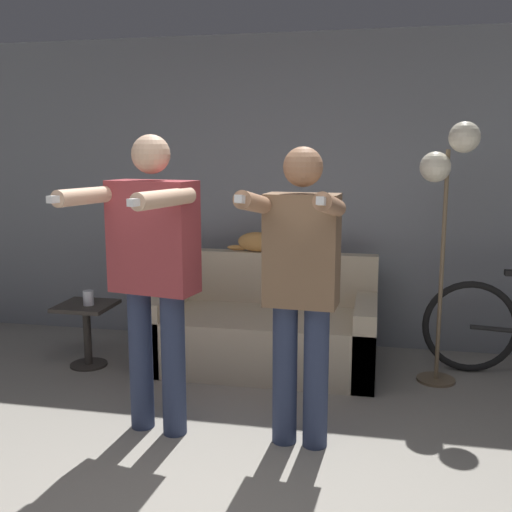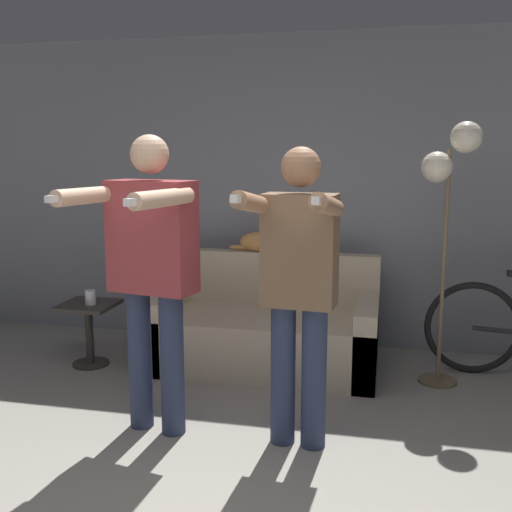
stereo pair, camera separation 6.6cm
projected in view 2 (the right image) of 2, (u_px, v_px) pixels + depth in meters
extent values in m
cube|color=gray|center=(296.00, 193.00, 5.07)|extent=(10.00, 0.05, 2.60)
cube|color=beige|center=(265.00, 340.00, 4.61)|extent=(1.70, 0.88, 0.42)
cube|color=beige|center=(274.00, 277.00, 4.89)|extent=(1.70, 0.14, 0.42)
cube|color=beige|center=(170.00, 325.00, 4.77)|extent=(0.16, 0.88, 0.56)
cube|color=beige|center=(367.00, 338.00, 4.44)|extent=(0.16, 0.88, 0.56)
cylinder|color=#2D3856|center=(140.00, 359.00, 3.58)|extent=(0.14, 0.14, 0.85)
cylinder|color=#2D3856|center=(172.00, 364.00, 3.49)|extent=(0.14, 0.14, 0.85)
cube|color=#9E383D|center=(152.00, 237.00, 3.40)|extent=(0.53, 0.31, 0.64)
sphere|color=#D8AD8C|center=(150.00, 154.00, 3.32)|extent=(0.22, 0.22, 0.22)
cylinder|color=#D8AD8C|center=(88.00, 196.00, 3.23)|extent=(0.19, 0.51, 0.09)
cube|color=white|center=(55.00, 199.00, 3.00)|extent=(0.06, 0.12, 0.04)
cylinder|color=#D8AD8C|center=(163.00, 198.00, 3.04)|extent=(0.19, 0.51, 0.09)
cube|color=white|center=(134.00, 202.00, 2.82)|extent=(0.06, 0.12, 0.04)
cylinder|color=#2D3856|center=(283.00, 374.00, 3.38)|extent=(0.14, 0.14, 0.82)
cylinder|color=#2D3856|center=(314.00, 377.00, 3.33)|extent=(0.14, 0.14, 0.82)
cube|color=brown|center=(300.00, 250.00, 3.23)|extent=(0.41, 0.25, 0.61)
sphere|color=#9E7051|center=(301.00, 167.00, 3.15)|extent=(0.21, 0.21, 0.21)
cylinder|color=#9E7051|center=(253.00, 203.00, 3.00)|extent=(0.13, 0.51, 0.16)
cube|color=white|center=(238.00, 200.00, 2.76)|extent=(0.05, 0.13, 0.05)
cylinder|color=#9E7051|center=(327.00, 205.00, 2.90)|extent=(0.13, 0.51, 0.16)
cube|color=white|center=(318.00, 202.00, 2.66)|extent=(0.05, 0.13, 0.05)
ellipsoid|color=tan|center=(259.00, 242.00, 4.87)|extent=(0.32, 0.13, 0.16)
sphere|color=tan|center=(276.00, 236.00, 4.83)|extent=(0.12, 0.12, 0.12)
ellipsoid|color=tan|center=(240.00, 247.00, 4.94)|extent=(0.18, 0.04, 0.04)
cone|color=tan|center=(273.00, 231.00, 4.81)|extent=(0.03, 0.03, 0.03)
cone|color=tan|center=(274.00, 230.00, 4.85)|extent=(0.03, 0.03, 0.03)
cylinder|color=#756047|center=(437.00, 381.00, 4.33)|extent=(0.27, 0.27, 0.02)
cylinder|color=#756047|center=(443.00, 270.00, 4.19)|extent=(0.03, 0.03, 1.66)
sphere|color=white|center=(466.00, 137.00, 4.01)|extent=(0.21, 0.21, 0.21)
sphere|color=white|center=(437.00, 167.00, 4.08)|extent=(0.21, 0.21, 0.21)
cylinder|color=#38332D|center=(91.00, 363.00, 4.69)|extent=(0.28, 0.28, 0.02)
cylinder|color=#38332D|center=(90.00, 336.00, 4.65)|extent=(0.06, 0.06, 0.46)
cube|color=#38332D|center=(88.00, 305.00, 4.61)|extent=(0.41, 0.41, 0.03)
cylinder|color=silver|center=(90.00, 297.00, 4.56)|extent=(0.08, 0.08, 0.11)
torus|color=black|center=(473.00, 328.00, 4.46)|extent=(0.70, 0.05, 0.70)
cylinder|color=#282828|center=(500.00, 331.00, 4.42)|extent=(0.39, 0.04, 0.05)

